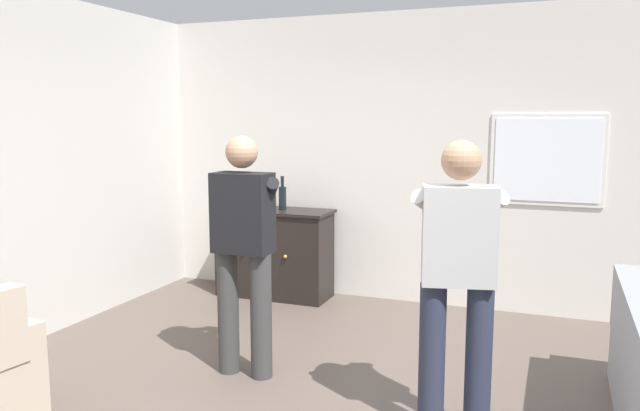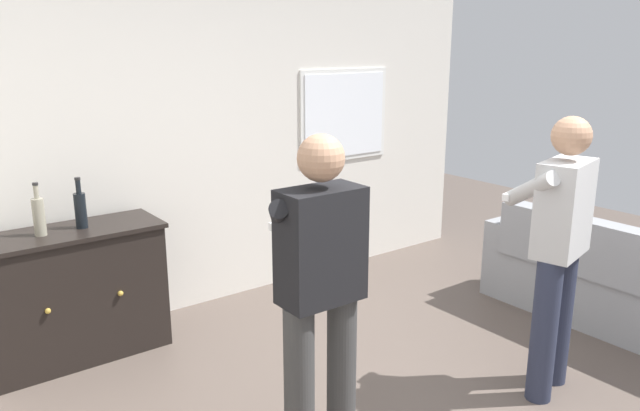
{
  "view_description": "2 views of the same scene",
  "coord_description": "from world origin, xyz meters",
  "px_view_note": "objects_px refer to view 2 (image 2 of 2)",
  "views": [
    {
      "loc": [
        1.32,
        -3.3,
        1.8
      ],
      "look_at": [
        -0.19,
        0.64,
        1.2
      ],
      "focal_mm": 35.0,
      "sensor_mm": 36.0,
      "label": 1
    },
    {
      "loc": [
        -2.35,
        -1.75,
        2.08
      ],
      "look_at": [
        -0.4,
        0.82,
        1.22
      ],
      "focal_mm": 35.0,
      "sensor_mm": 36.0,
      "label": 2
    }
  ],
  "objects_px": {
    "person_standing_left": "(319,288)",
    "person_standing_right": "(558,244)",
    "bottle_wine_green": "(39,215)",
    "sideboard_cabinet": "(75,294)",
    "bottle_liquor_amber": "(80,209)",
    "couch": "(640,295)"
  },
  "relations": [
    {
      "from": "person_standing_left",
      "to": "person_standing_right",
      "type": "relative_size",
      "value": 1.0
    },
    {
      "from": "bottle_wine_green",
      "to": "person_standing_right",
      "type": "height_order",
      "value": "person_standing_right"
    },
    {
      "from": "sideboard_cabinet",
      "to": "person_standing_right",
      "type": "xyz_separation_m",
      "value": [
        2.15,
        -2.15,
        0.49
      ]
    },
    {
      "from": "person_standing_right",
      "to": "person_standing_left",
      "type": "bearing_deg",
      "value": 168.5
    },
    {
      "from": "sideboard_cabinet",
      "to": "person_standing_right",
      "type": "height_order",
      "value": "person_standing_right"
    },
    {
      "from": "bottle_wine_green",
      "to": "bottle_liquor_amber",
      "type": "xyz_separation_m",
      "value": [
        0.26,
        0.01,
        -0.0
      ]
    },
    {
      "from": "sideboard_cabinet",
      "to": "bottle_wine_green",
      "type": "height_order",
      "value": "bottle_wine_green"
    },
    {
      "from": "person_standing_right",
      "to": "couch",
      "type": "bearing_deg",
      "value": 0.06
    },
    {
      "from": "bottle_liquor_amber",
      "to": "person_standing_left",
      "type": "bearing_deg",
      "value": -73.41
    },
    {
      "from": "bottle_wine_green",
      "to": "bottle_liquor_amber",
      "type": "bearing_deg",
      "value": 2.19
    },
    {
      "from": "couch",
      "to": "person_standing_left",
      "type": "xyz_separation_m",
      "value": [
        -2.63,
        0.3,
        0.61
      ]
    },
    {
      "from": "bottle_liquor_amber",
      "to": "person_standing_left",
      "type": "relative_size",
      "value": 0.2
    },
    {
      "from": "couch",
      "to": "sideboard_cabinet",
      "type": "xyz_separation_m",
      "value": [
        -3.27,
        2.15,
        0.12
      ]
    },
    {
      "from": "person_standing_left",
      "to": "bottle_wine_green",
      "type": "bearing_deg",
      "value": 113.71
    },
    {
      "from": "sideboard_cabinet",
      "to": "bottle_wine_green",
      "type": "distance_m",
      "value": 0.6
    },
    {
      "from": "bottle_liquor_amber",
      "to": "person_standing_left",
      "type": "xyz_separation_m",
      "value": [
        0.55,
        -1.85,
        -0.08
      ]
    },
    {
      "from": "couch",
      "to": "person_standing_right",
      "type": "relative_size",
      "value": 1.44
    },
    {
      "from": "couch",
      "to": "sideboard_cabinet",
      "type": "distance_m",
      "value": 3.92
    },
    {
      "from": "couch",
      "to": "sideboard_cabinet",
      "type": "height_order",
      "value": "sideboard_cabinet"
    },
    {
      "from": "bottle_wine_green",
      "to": "person_standing_left",
      "type": "relative_size",
      "value": 0.2
    },
    {
      "from": "couch",
      "to": "person_standing_left",
      "type": "height_order",
      "value": "person_standing_left"
    },
    {
      "from": "couch",
      "to": "bottle_liquor_amber",
      "type": "distance_m",
      "value": 3.9
    }
  ]
}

